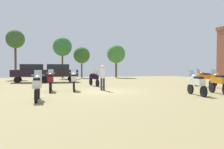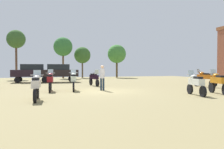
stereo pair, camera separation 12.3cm
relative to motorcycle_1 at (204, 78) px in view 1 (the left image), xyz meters
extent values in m
cube|color=#8B7D52|center=(-9.02, -1.03, -0.75)|extent=(44.00, 52.00, 0.02)
cylinder|color=black|center=(-0.20, 0.70, -0.40)|extent=(0.30, 0.68, 0.67)
cylinder|color=black|center=(0.21, -0.76, -0.40)|extent=(0.30, 0.68, 0.67)
cube|color=#CE6717|center=(0.01, -0.03, 0.11)|extent=(0.70, 1.34, 0.36)
ellipsoid|color=#CE6717|center=(-0.07, 0.25, 0.39)|extent=(0.44, 0.55, 0.24)
cube|color=black|center=(0.07, -0.24, 0.35)|extent=(0.44, 0.62, 0.12)
cube|color=silver|center=(-0.16, 0.56, 0.57)|extent=(0.39, 0.24, 0.39)
cylinder|color=#B7B7BC|center=(-0.13, 0.47, 0.51)|extent=(0.61, 0.20, 0.04)
cylinder|color=black|center=(-13.26, -3.57, -0.42)|extent=(0.16, 0.64, 0.63)
cylinder|color=black|center=(-13.37, -5.14, -0.42)|extent=(0.16, 0.64, 0.63)
cube|color=silver|center=(-13.32, -4.35, 0.07)|extent=(0.45, 1.36, 0.36)
ellipsoid|color=silver|center=(-13.30, -4.05, 0.35)|extent=(0.35, 0.50, 0.24)
cube|color=black|center=(-13.33, -4.59, 0.31)|extent=(0.34, 0.58, 0.12)
cube|color=silver|center=(-13.27, -3.72, 0.53)|extent=(0.37, 0.18, 0.39)
cylinder|color=#B7B7BC|center=(-13.28, -3.82, 0.47)|extent=(0.62, 0.08, 0.04)
cylinder|color=black|center=(-4.52, -4.20, -0.44)|extent=(0.23, 0.61, 0.60)
cylinder|color=black|center=(-4.80, -5.69, -0.44)|extent=(0.23, 0.61, 0.60)
cube|color=silver|center=(-4.66, -4.94, 0.05)|extent=(0.59, 1.33, 0.36)
ellipsoid|color=silver|center=(-4.61, -4.66, 0.33)|extent=(0.40, 0.53, 0.24)
cube|color=black|center=(-4.70, -5.16, 0.29)|extent=(0.40, 0.61, 0.12)
cube|color=silver|center=(-4.55, -4.34, 0.51)|extent=(0.38, 0.22, 0.39)
cylinder|color=#B7B7BC|center=(-4.57, -4.44, 0.45)|extent=(0.62, 0.15, 0.04)
cylinder|color=black|center=(-2.71, -3.96, -0.41)|extent=(0.27, 0.66, 0.65)
cube|color=#C47213|center=(-2.89, -4.71, 0.10)|extent=(0.65, 1.37, 0.36)
ellipsoid|color=#C47213|center=(-2.82, -4.42, 0.38)|extent=(0.42, 0.54, 0.24)
cube|color=black|center=(-2.94, -4.94, 0.34)|extent=(0.42, 0.61, 0.12)
cube|color=silver|center=(-2.74, -4.10, 0.56)|extent=(0.39, 0.23, 0.39)
cylinder|color=#B7B7BC|center=(-2.77, -4.20, 0.50)|extent=(0.61, 0.18, 0.04)
cylinder|color=black|center=(-8.41, 3.13, -0.44)|extent=(0.20, 0.61, 0.60)
cylinder|color=black|center=(-8.62, 4.69, -0.44)|extent=(0.20, 0.61, 0.60)
cube|color=black|center=(-8.52, 3.91, 0.05)|extent=(0.54, 1.38, 0.36)
ellipsoid|color=black|center=(-8.47, 3.62, 0.33)|extent=(0.38, 0.52, 0.24)
cube|color=black|center=(-8.55, 4.15, 0.29)|extent=(0.37, 0.60, 0.12)
cube|color=silver|center=(-8.43, 3.28, 0.51)|extent=(0.38, 0.20, 0.39)
cylinder|color=#B7B7BC|center=(-8.44, 3.38, 0.45)|extent=(0.62, 0.12, 0.04)
cylinder|color=black|center=(-10.79, 0.77, -0.41)|extent=(0.21, 0.66, 0.65)
cylinder|color=black|center=(-11.01, -0.77, -0.41)|extent=(0.21, 0.66, 0.65)
cube|color=silver|center=(-10.90, 0.00, 0.10)|extent=(0.54, 1.35, 0.36)
ellipsoid|color=silver|center=(-10.86, 0.29, 0.38)|extent=(0.38, 0.52, 0.24)
cube|color=black|center=(-10.93, -0.23, 0.34)|extent=(0.37, 0.60, 0.12)
cube|color=silver|center=(-10.81, 0.62, 0.56)|extent=(0.38, 0.20, 0.39)
cylinder|color=#B7B7BC|center=(-10.83, 0.52, 0.50)|extent=(0.62, 0.12, 0.04)
cylinder|color=black|center=(-12.38, 0.75, -0.41)|extent=(0.18, 0.66, 0.65)
cylinder|color=black|center=(-12.52, -0.79, -0.41)|extent=(0.18, 0.66, 0.65)
cube|color=maroon|center=(-12.45, -0.02, 0.09)|extent=(0.48, 1.34, 0.36)
ellipsoid|color=maroon|center=(-12.42, 0.28, 0.37)|extent=(0.36, 0.51, 0.24)
cube|color=black|center=(-12.47, -0.25, 0.33)|extent=(0.35, 0.59, 0.12)
cube|color=silver|center=(-12.39, 0.61, 0.55)|extent=(0.37, 0.18, 0.39)
cylinder|color=#B7B7BC|center=(-12.40, 0.51, 0.49)|extent=(0.62, 0.09, 0.04)
cylinder|color=black|center=(-12.55, 9.79, -0.42)|extent=(0.65, 0.25, 0.64)
cylinder|color=black|center=(-12.49, 11.23, -0.42)|extent=(0.65, 0.25, 0.64)
cylinder|color=black|center=(-9.62, 9.67, -0.42)|extent=(0.65, 0.25, 0.64)
cylinder|color=black|center=(-9.56, 11.10, -0.42)|extent=(0.65, 0.25, 0.64)
cube|color=black|center=(-11.06, 10.45, 0.28)|extent=(4.37, 1.98, 0.75)
cube|color=black|center=(-11.06, 10.45, 0.96)|extent=(2.43, 1.68, 0.61)
cylinder|color=black|center=(-15.29, 10.29, -0.42)|extent=(0.65, 0.26, 0.64)
cylinder|color=black|center=(-15.20, 11.72, -0.42)|extent=(0.65, 0.26, 0.64)
cylinder|color=black|center=(-12.37, 10.12, -0.42)|extent=(0.65, 0.26, 0.64)
cylinder|color=black|center=(-12.28, 11.55, -0.42)|extent=(0.65, 0.26, 0.64)
cube|color=black|center=(-13.78, 10.92, 0.28)|extent=(4.40, 2.05, 0.75)
cube|color=black|center=(-13.78, 10.92, 0.96)|extent=(2.45, 1.72, 0.61)
cylinder|color=#243448|center=(-8.85, -0.36, -0.31)|extent=(0.14, 0.14, 0.85)
cylinder|color=#243448|center=(-9.02, -0.35, -0.31)|extent=(0.14, 0.14, 0.85)
cylinder|color=silver|center=(-8.93, -0.36, 0.45)|extent=(0.36, 0.36, 0.68)
sphere|color=tan|center=(-8.93, -0.36, 0.91)|extent=(0.23, 0.23, 0.23)
cylinder|color=brown|center=(-9.47, 20.54, 1.38)|extent=(0.27, 0.27, 4.24)
sphere|color=#357334|center=(-9.47, 20.54, 4.16)|extent=(2.92, 2.92, 2.92)
cylinder|color=#4E3E23|center=(-0.52, 20.96, 0.90)|extent=(0.32, 0.32, 3.28)
sphere|color=#3F8035|center=(-0.52, 20.96, 3.24)|extent=(3.10, 3.10, 3.10)
cylinder|color=brown|center=(-16.17, 20.14, 1.85)|extent=(0.30, 0.30, 5.17)
sphere|color=#365C28|center=(-16.17, 20.14, 5.03)|extent=(2.63, 2.63, 2.63)
cylinder|color=brown|center=(-6.27, 21.53, 0.81)|extent=(0.25, 0.25, 3.10)
sphere|color=#356128|center=(-6.27, 21.53, 2.96)|extent=(2.66, 2.66, 2.66)
camera|label=1|loc=(-13.36, -15.98, 0.81)|focal=37.21mm
camera|label=2|loc=(-13.25, -16.01, 0.81)|focal=37.21mm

